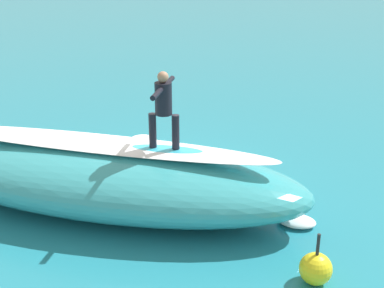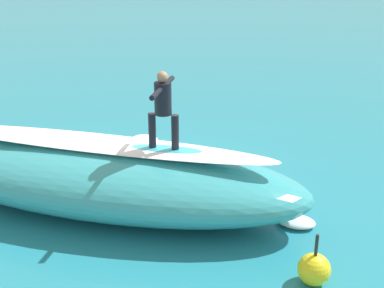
# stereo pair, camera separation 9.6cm
# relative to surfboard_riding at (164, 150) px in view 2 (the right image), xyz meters

# --- Properties ---
(ground_plane) EXTENTS (120.00, 120.00, 0.00)m
(ground_plane) POSITION_rel_surfboard_riding_xyz_m (0.81, -1.54, -1.45)
(ground_plane) COLOR teal
(wave_crest) EXTENTS (8.94, 3.17, 1.41)m
(wave_crest) POSITION_rel_surfboard_riding_xyz_m (1.43, 0.04, -0.75)
(wave_crest) COLOR teal
(wave_crest) RESTS_ON ground_plane
(wave_foam_lip) EXTENTS (7.56, 1.24, 0.08)m
(wave_foam_lip) POSITION_rel_surfboard_riding_xyz_m (1.43, 0.04, -0.01)
(wave_foam_lip) COLOR white
(wave_foam_lip) RESTS_ON wave_crest
(surfboard_riding) EXTENTS (1.87, 0.64, 0.09)m
(surfboard_riding) POSITION_rel_surfboard_riding_xyz_m (0.00, 0.00, 0.00)
(surfboard_riding) COLOR #33B2D1
(surfboard_riding) RESTS_ON wave_crest
(surfer_riding) EXTENTS (0.61, 1.47, 1.55)m
(surfer_riding) POSITION_rel_surfboard_riding_xyz_m (0.00, 0.00, 0.95)
(surfer_riding) COLOR black
(surfer_riding) RESTS_ON surfboard_riding
(surfboard_paddling) EXTENTS (2.52, 1.49, 0.07)m
(surfboard_paddling) POSITION_rel_surfboard_riding_xyz_m (-0.42, -2.37, -1.42)
(surfboard_paddling) COLOR yellow
(surfboard_paddling) RESTS_ON ground_plane
(surfer_paddling) EXTENTS (1.63, 0.86, 0.31)m
(surfer_paddling) POSITION_rel_surfboard_riding_xyz_m (-0.54, -2.32, -1.25)
(surfer_paddling) COLOR black
(surfer_paddling) RESTS_ON surfboard_paddling
(buoy_marker) EXTENTS (0.55, 0.55, 0.94)m
(buoy_marker) POSITION_rel_surfboard_riding_xyz_m (-3.16, 1.46, -1.17)
(buoy_marker) COLOR yellow
(buoy_marker) RESTS_ON ground_plane
(foam_patch_mid) EXTENTS (0.99, 0.94, 0.17)m
(foam_patch_mid) POSITION_rel_surfboard_riding_xyz_m (1.97, -3.65, -1.37)
(foam_patch_mid) COLOR white
(foam_patch_mid) RESTS_ON ground_plane
(foam_patch_far) EXTENTS (0.82, 0.59, 0.18)m
(foam_patch_far) POSITION_rel_surfboard_riding_xyz_m (-2.65, -0.37, -1.37)
(foam_patch_far) COLOR white
(foam_patch_far) RESTS_ON ground_plane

